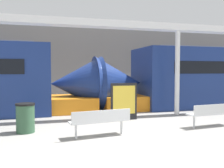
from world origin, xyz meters
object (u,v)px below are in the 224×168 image
object	(u,v)px
support_column_near	(177,73)
poster_board	(124,101)
bench_far	(213,112)
bench_near	(100,120)
trash_bin	(25,118)

from	to	relation	value
support_column_near	poster_board	bearing A→B (deg)	-167.79
bench_far	support_column_near	size ratio (longest dim) A/B	0.50
poster_board	support_column_near	bearing A→B (deg)	12.21
bench_near	poster_board	bearing A→B (deg)	48.82
trash_bin	bench_near	bearing A→B (deg)	-27.34
bench_near	poster_board	distance (m)	2.62
trash_bin	support_column_near	bearing A→B (deg)	14.81
trash_bin	poster_board	distance (m)	3.75
bench_near	bench_far	distance (m)	4.00
bench_far	trash_bin	distance (m)	6.20
bench_near	poster_board	size ratio (longest dim) A/B	1.27
poster_board	support_column_near	distance (m)	2.92
trash_bin	support_column_near	distance (m)	6.58
bench_far	bench_near	bearing A→B (deg)	177.30
bench_near	support_column_near	distance (m)	5.10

